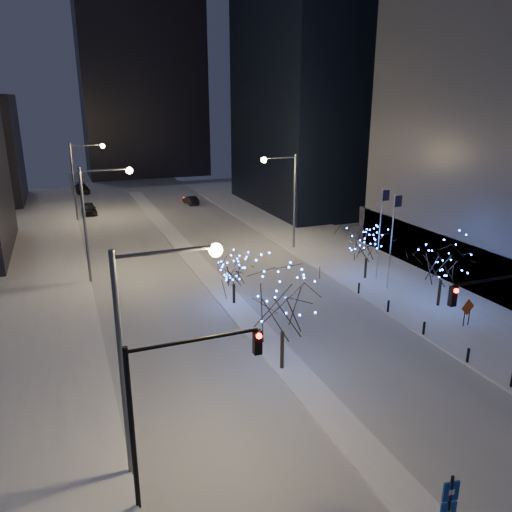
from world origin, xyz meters
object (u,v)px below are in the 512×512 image
car_near (89,209)px  car_far (82,188)px  street_lamp_w_far (81,171)px  holiday_tree_plaza_near (443,261)px  holiday_tree_plaza_far (367,241)px  wayfinding_sign (449,507)px  traffic_signal_east (503,314)px  street_lamp_w_near (147,331)px  holiday_tree_median_far (234,270)px  car_mid (191,200)px  street_lamp_east (287,189)px  traffic_signal_west (172,394)px  street_lamp_w_mid (97,209)px  holiday_tree_median_near (283,301)px  construction_sign (468,310)px

car_near → car_far: 18.01m
street_lamp_w_far → car_far: size_ratio=1.92×
holiday_tree_plaza_near → holiday_tree_plaza_far: 7.55m
holiday_tree_plaza_far → wayfinding_sign: bearing=-117.7°
street_lamp_w_far → traffic_signal_east: size_ratio=1.43×
street_lamp_w_near → holiday_tree_plaza_near: (23.48, 9.65, -2.74)m
holiday_tree_median_far → car_mid: bearing=80.6°
street_lamp_east → holiday_tree_plaza_near: size_ratio=1.83×
street_lamp_w_near → traffic_signal_west: street_lamp_w_near is taller
street_lamp_w_mid → traffic_signal_west: street_lamp_w_mid is taller
traffic_signal_west → holiday_tree_plaza_near: size_ratio=1.28×
street_lamp_w_near → holiday_tree_median_near: street_lamp_w_near is taller
construction_sign → car_far: bearing=103.1°
car_far → holiday_tree_median_near: (7.86, -65.96, 3.66)m
holiday_tree_plaza_near → construction_sign: holiday_tree_plaza_near is taller
street_lamp_w_mid → holiday_tree_median_near: bearing=-66.6°
holiday_tree_median_near → holiday_tree_median_far: (0.57, 10.35, -1.60)m
street_lamp_east → wayfinding_sign: (-10.44, -36.00, -4.42)m
street_lamp_w_far → street_lamp_east: size_ratio=1.00×
holiday_tree_median_near → holiday_tree_plaza_far: bearing=40.9°
holiday_tree_plaza_near → street_lamp_w_mid: bearing=146.8°
traffic_signal_east → holiday_tree_median_near: (-9.44, 6.48, -0.34)m
holiday_tree_plaza_near → construction_sign: 4.40m
street_lamp_w_far → construction_sign: size_ratio=4.98×
street_lamp_w_mid → car_near: size_ratio=2.15×
street_lamp_w_near → holiday_tree_plaza_far: 27.71m
holiday_tree_plaza_near → car_mid: bearing=100.0°
street_lamp_w_near → traffic_signal_east: bearing=-3.2°
traffic_signal_east → holiday_tree_median_near: bearing=145.5°
street_lamp_east → car_near: size_ratio=2.15×
street_lamp_w_near → street_lamp_w_far: (0.00, 50.00, 0.00)m
traffic_signal_east → holiday_tree_plaza_near: 12.07m
street_lamp_w_near → holiday_tree_plaza_far: (21.70, 16.98, -2.93)m
traffic_signal_east → holiday_tree_plaza_far: (3.82, 17.99, -1.20)m
car_mid → car_far: bearing=-54.4°
traffic_signal_west → wayfinding_sign: traffic_signal_west is taller
street_lamp_w_near → holiday_tree_median_near: size_ratio=1.46×
holiday_tree_plaza_near → wayfinding_sign: 23.16m
holiday_tree_plaza_far → street_lamp_w_near: bearing=-142.0°
street_lamp_w_near → wayfinding_sign: bearing=-43.0°
traffic_signal_west → holiday_tree_plaza_far: size_ratio=1.31×
traffic_signal_west → holiday_tree_plaza_far: 28.49m
street_lamp_w_mid → holiday_tree_plaza_near: (23.48, -15.35, -2.74)m
street_lamp_east → street_lamp_w_near: bearing=-124.2°
traffic_signal_east → holiday_tree_median_far: size_ratio=1.74×
wayfinding_sign → holiday_tree_plaza_far: bearing=70.3°
holiday_tree_median_near → holiday_tree_plaza_near: bearing=15.5°
wayfinding_sign → construction_sign: (14.20, 14.02, -0.67)m
street_lamp_w_mid → holiday_tree_plaza_far: size_ratio=1.88×
car_near → traffic_signal_west: bearing=-91.6°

